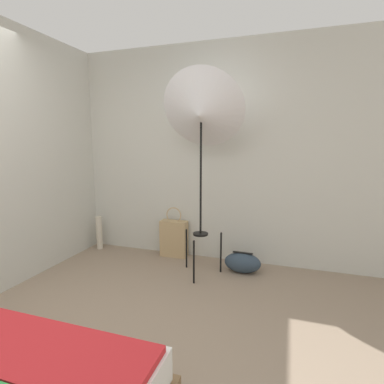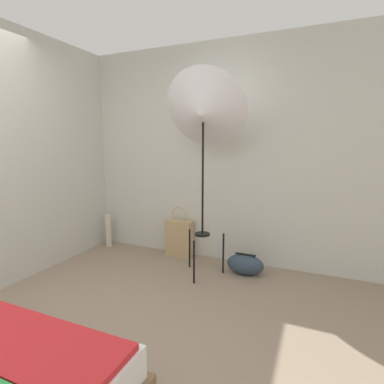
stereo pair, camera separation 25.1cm
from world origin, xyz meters
name	(u,v)px [view 1 (the left image)]	position (x,y,z in m)	size (l,w,h in m)	color
wall_back	(178,154)	(0.00, 2.36, 1.30)	(8.00, 0.05, 2.60)	beige
wall_side_left	(4,158)	(-1.27, 1.00, 1.30)	(0.05, 8.00, 2.60)	beige
photo_umbrella	(201,113)	(0.46, 1.83, 1.74)	(0.88, 0.59, 2.18)	black
tote_bag	(174,238)	(-0.01, 2.24, 0.24)	(0.34, 0.15, 0.64)	tan
duffel_bag	(242,263)	(0.90, 2.01, 0.11)	(0.41, 0.22, 0.23)	#2D3D4C
paper_roll	(99,233)	(-1.09, 2.17, 0.23)	(0.08, 0.08, 0.45)	beige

